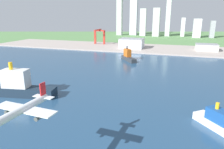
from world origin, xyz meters
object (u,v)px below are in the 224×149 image
at_px(airplane_landing, 22,110).
at_px(container_barge, 128,56).
at_px(cargo_ship, 19,86).
at_px(port_crane_red, 99,33).
at_px(warehouse_annex, 206,47).
at_px(ferry_boat, 221,124).
at_px(warehouse_main, 132,43).

bearing_deg(airplane_landing, container_barge, 94.11).
height_order(container_barge, cargo_ship, cargo_ship).
bearing_deg(port_crane_red, container_barge, -54.47).
relative_size(cargo_ship, warehouse_annex, 1.56).
bearing_deg(airplane_landing, cargo_ship, 133.43).
bearing_deg(port_crane_red, airplane_landing, -72.64).
relative_size(airplane_landing, port_crane_red, 0.82).
bearing_deg(container_barge, cargo_ship, -107.62).
height_order(airplane_landing, ferry_boat, airplane_landing).
relative_size(container_barge, cargo_ship, 0.57).
bearing_deg(warehouse_main, container_barge, -79.60).
xyz_separation_m(ferry_boat, cargo_ship, (-177.05, 9.96, 4.36)).
distance_m(container_barge, cargo_ship, 202.69).
distance_m(ferry_boat, warehouse_main, 358.05).
relative_size(ferry_boat, port_crane_red, 0.92).
distance_m(airplane_landing, port_crane_red, 467.87).
bearing_deg(ferry_boat, warehouse_annex, 86.31).
bearing_deg(warehouse_annex, airplane_landing, -105.62).
relative_size(ferry_boat, container_barge, 1.01).
xyz_separation_m(port_crane_red, warehouse_main, (96.26, -40.60, -17.39)).
relative_size(airplane_landing, cargo_ship, 0.51).
bearing_deg(warehouse_main, port_crane_red, 157.13).
bearing_deg(ferry_boat, container_barge, 119.66).
relative_size(ferry_boat, warehouse_annex, 0.90).
height_order(ferry_boat, cargo_ship, cargo_ship).
xyz_separation_m(ferry_boat, warehouse_annex, (22.32, 345.73, 4.37)).
bearing_deg(port_crane_red, warehouse_main, -22.87).
bearing_deg(airplane_landing, ferry_boat, 38.49).
relative_size(container_barge, warehouse_annex, 0.89).
relative_size(container_barge, warehouse_main, 0.75).
distance_m(cargo_ship, warehouse_main, 322.21).
distance_m(airplane_landing, container_barge, 281.35).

